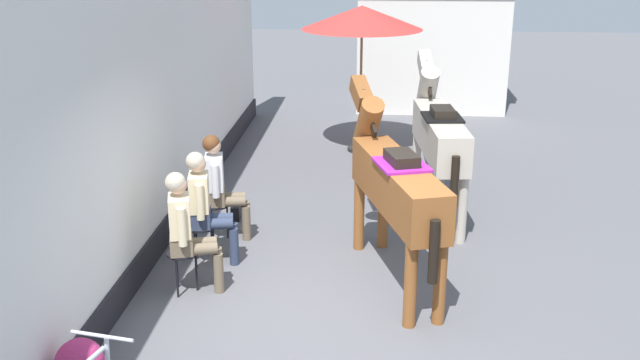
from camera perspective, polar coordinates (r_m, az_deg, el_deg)
ground_plane at (r=10.45m, az=2.96°, el=-2.31°), size 40.00×40.00×0.00m
pub_facade_wall at (r=8.97m, az=-13.69°, el=3.91°), size 0.34×14.00×3.40m
distant_cottage at (r=16.83m, az=8.64°, el=11.95°), size 3.40×2.60×3.50m
seated_visitor_near at (r=7.96m, az=-10.42°, el=-3.58°), size 0.61×0.48×1.39m
seated_visitor_middle at (r=8.61m, az=-8.99°, el=-1.72°), size 0.61×0.48×1.39m
seated_visitor_far at (r=9.29m, az=-7.85°, el=-0.13°), size 0.61×0.48×1.39m
saddled_horse_near at (r=8.06m, az=5.81°, el=-0.16°), size 1.13×2.91×2.06m
saddled_horse_far at (r=10.13m, az=9.25°, el=3.68°), size 0.64×3.00×2.06m
cafe_parasol at (r=12.79m, az=3.31°, el=12.53°), size 2.10×2.10×2.58m
satchel_bag at (r=10.14m, az=-6.58°, el=-2.47°), size 0.13×0.29×0.20m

